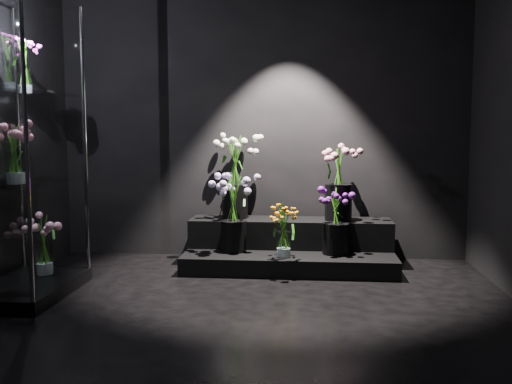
# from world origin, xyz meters

# --- Properties ---
(floor) EXTENTS (4.00, 4.00, 0.00)m
(floor) POSITION_xyz_m (0.00, 0.00, 0.00)
(floor) COLOR black
(floor) RESTS_ON ground
(wall_back) EXTENTS (4.00, 0.00, 4.00)m
(wall_back) POSITION_xyz_m (0.00, 2.00, 1.40)
(wall_back) COLOR black
(wall_back) RESTS_ON floor
(wall_front) EXTENTS (4.00, 0.00, 4.00)m
(wall_front) POSITION_xyz_m (0.00, -2.00, 1.40)
(wall_front) COLOR black
(wall_front) RESTS_ON floor
(display_riser) EXTENTS (1.90, 0.85, 0.42)m
(display_riser) POSITION_xyz_m (0.30, 1.62, 0.18)
(display_riser) COLOR black
(display_riser) RESTS_ON floor
(display_case) EXTENTS (0.61, 1.02, 2.25)m
(display_case) POSITION_xyz_m (-1.67, 0.45, 1.13)
(display_case) COLOR black
(display_case) RESTS_ON floor
(bouquet_orange_bells) EXTENTS (0.31, 0.31, 0.46)m
(bouquet_orange_bells) POSITION_xyz_m (0.25, 1.26, 0.40)
(bouquet_orange_bells) COLOR white
(bouquet_orange_bells) RESTS_ON display_riser
(bouquet_lilac) EXTENTS (0.37, 0.37, 0.70)m
(bouquet_lilac) POSITION_xyz_m (-0.21, 1.46, 0.56)
(bouquet_lilac) COLOR black
(bouquet_lilac) RESTS_ON display_riser
(bouquet_purple) EXTENTS (0.35, 0.35, 0.59)m
(bouquet_purple) POSITION_xyz_m (0.71, 1.43, 0.48)
(bouquet_purple) COLOR black
(bouquet_purple) RESTS_ON display_riser
(bouquet_cream_roses) EXTENTS (0.53, 0.53, 0.79)m
(bouquet_cream_roses) POSITION_xyz_m (-0.24, 1.76, 0.89)
(bouquet_cream_roses) COLOR black
(bouquet_cream_roses) RESTS_ON display_riser
(bouquet_pink_roses) EXTENTS (0.46, 0.46, 0.70)m
(bouquet_pink_roses) POSITION_xyz_m (0.74, 1.71, 0.83)
(bouquet_pink_roses) COLOR black
(bouquet_pink_roses) RESTS_ON display_riser
(bouquet_case_pink) EXTENTS (0.36, 0.36, 0.42)m
(bouquet_case_pink) POSITION_xyz_m (-1.62, 0.24, 1.10)
(bouquet_case_pink) COLOR white
(bouquet_case_pink) RESTS_ON display_case
(bouquet_case_magenta) EXTENTS (0.29, 0.29, 0.41)m
(bouquet_case_magenta) POSITION_xyz_m (-1.73, 0.64, 1.75)
(bouquet_case_magenta) COLOR white
(bouquet_case_magenta) RESTS_ON display_case
(bouquet_case_base_pink) EXTENTS (0.35, 0.35, 0.48)m
(bouquet_case_base_pink) POSITION_xyz_m (-1.65, 0.70, 0.36)
(bouquet_case_base_pink) COLOR white
(bouquet_case_base_pink) RESTS_ON display_case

